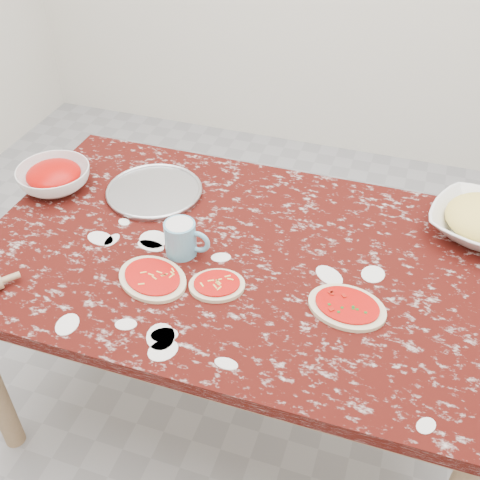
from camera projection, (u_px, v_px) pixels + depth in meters
name	position (u px, v px, depth m)	size (l,w,h in m)	color
ground	(240.00, 400.00, 2.26)	(4.00, 4.00, 0.00)	gray
worktable	(240.00, 273.00, 1.84)	(1.60, 1.00, 0.75)	#340A07
pizza_tray	(154.00, 192.00, 2.02)	(0.32, 0.32, 0.01)	#B2B2B7
sauce_bowl	(54.00, 178.00, 2.03)	(0.25, 0.25, 0.08)	white
flour_mug	(182.00, 238.00, 1.75)	(0.14, 0.09, 0.11)	#5F9EBA
pizza_left	(153.00, 278.00, 1.68)	(0.27, 0.24, 0.02)	beige
pizza_mid	(217.00, 285.00, 1.66)	(0.20, 0.18, 0.02)	beige
pizza_right	(347.00, 307.00, 1.60)	(0.24, 0.19, 0.02)	beige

